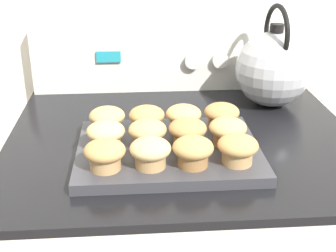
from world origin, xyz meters
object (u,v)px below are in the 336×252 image
Objects in this scene: muffin_r1_c2 at (190,131)px; muffin_r1_c0 at (106,134)px; muffin_pan at (168,151)px; muffin_r0_c3 at (238,149)px; muffin_r1_c1 at (148,133)px; muffin_r0_c0 at (105,154)px; muffin_r0_c2 at (192,151)px; muffin_r2_c1 at (147,118)px; tea_kettle at (273,68)px; muffin_r2_c2 at (186,117)px; muffin_r1_c3 at (228,131)px; muffin_r2_c3 at (222,115)px; muffin_r2_c0 at (107,119)px; muffin_r0_c1 at (150,152)px.

muffin_r1_c0 is at bearing -179.32° from muffin_r1_c2.
muffin_r0_c3 is (0.13, -0.08, 0.04)m from muffin_pan.
muffin_pan is 4.79× the size of muffin_r1_c1.
muffin_r0_c2 is (0.17, 0.00, 0.00)m from muffin_r0_c0.
muffin_r2_c1 is (-0.08, 0.17, 0.00)m from muffin_r0_c2.
tea_kettle reaches higher than muffin_r2_c1.
muffin_r0_c3 is 1.00× the size of muffin_r1_c2.
muffin_r1_c3 is at bearing -46.05° from muffin_r2_c2.
muffin_r2_c3 is 0.30× the size of tea_kettle.
muffin_r1_c0 is at bearing 179.88° from muffin_r1_c3.
muffin_r0_c3 is 1.00× the size of muffin_r1_c3.
muffin_pan is at bearing -32.51° from muffin_r2_c0.
muffin_r0_c1 is at bearing -134.13° from muffin_r1_c2.
tea_kettle is (0.34, 0.36, 0.05)m from muffin_r0_c1.
muffin_r2_c2 is at bearing 42.44° from muffin_r1_c1.
muffin_r1_c0 is (-0.13, 0.00, 0.04)m from muffin_pan.
tea_kettle is at bearing 39.37° from muffin_r1_c1.
muffin_r1_c1 is at bearing -42.89° from muffin_r2_c0.
muffin_r0_c0 is 1.00× the size of muffin_r1_c0.
tea_kettle is (0.34, 0.20, 0.05)m from muffin_r2_c1.
muffin_r0_c2 is at bearing -124.97° from tea_kettle.
muffin_r2_c1 and muffin_r2_c2 have the same top height.
muffin_r2_c1 is (-0.04, 0.08, 0.04)m from muffin_pan.
muffin_r1_c3 and muffin_r2_c2 have the same top height.
tea_kettle reaches higher than muffin_r1_c1.
muffin_r1_c2 is 1.00× the size of muffin_r2_c2.
muffin_r1_c3 is 0.27m from muffin_r2_c0.
muffin_r1_c1 and muffin_r2_c2 have the same top height.
muffin_r2_c2 is 1.00× the size of muffin_r2_c3.
muffin_r0_c3 is 0.27m from muffin_r1_c0.
muffin_r0_c0 is 1.00× the size of muffin_r0_c2.
muffin_r0_c2 is at bearing -64.25° from muffin_r2_c1.
muffin_r2_c1 is at bearing -179.64° from muffin_r2_c2.
muffin_r0_c0 is at bearing -133.12° from muffin_r1_c1.
muffin_r2_c0 is 0.09m from muffin_r2_c1.
muffin_r1_c1 is 1.00× the size of muffin_r1_c3.
muffin_r0_c1 is 0.17m from muffin_r2_c1.
muffin_r1_c1 is 1.00× the size of muffin_r2_c0.
muffin_r0_c3 is 1.00× the size of muffin_r2_c3.
muffin_r1_c1 is (0.08, 0.09, 0.00)m from muffin_r0_c0.
muffin_r1_c0 is 0.09m from muffin_r1_c1.
muffin_r2_c1 is 1.00× the size of muffin_r2_c2.
muffin_r1_c0 is at bearing -161.53° from muffin_r2_c3.
muffin_r1_c2 is at bearing 133.98° from muffin_r0_c3.
muffin_r0_c2 is 0.09m from muffin_r0_c3.
muffin_r2_c3 is 0.26m from tea_kettle.
muffin_r0_c1 and muffin_r2_c3 have the same top height.
muffin_r1_c2 is 1.00× the size of muffin_r2_c1.
muffin_pan is at bearing -63.08° from muffin_r2_c1.
muffin_r0_c3 is 0.18m from muffin_r2_c2.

